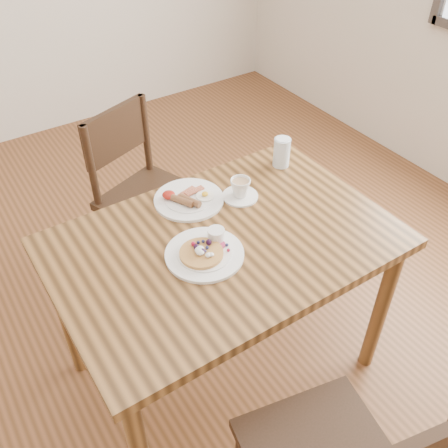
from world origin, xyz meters
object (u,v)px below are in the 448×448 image
object	(u,v)px
chair_far	(143,190)
pancake_plate	(205,251)
dining_table	(224,259)
teacup_saucer	(240,190)
water_glass	(282,152)
breakfast_plate	(188,199)

from	to	relation	value
chair_far	pancake_plate	size ratio (longest dim) A/B	3.26
dining_table	teacup_saucer	world-z (taller)	teacup_saucer
teacup_saucer	dining_table	bearing A→B (deg)	-137.79
chair_far	dining_table	bearing A→B (deg)	67.48
pancake_plate	water_glass	bearing A→B (deg)	27.50
breakfast_plate	water_glass	bearing A→B (deg)	0.11
teacup_saucer	water_glass	xyz separation A→B (m)	(0.27, 0.09, 0.03)
chair_far	water_glass	bearing A→B (deg)	110.88
dining_table	chair_far	bearing A→B (deg)	87.88
pancake_plate	breakfast_plate	size ratio (longest dim) A/B	1.00
dining_table	chair_far	distance (m)	0.77
water_glass	pancake_plate	bearing A→B (deg)	-152.50
chair_far	pancake_plate	world-z (taller)	chair_far
chair_far	pancake_plate	distance (m)	0.84
dining_table	breakfast_plate	xyz separation A→B (m)	(0.01, 0.26, 0.11)
pancake_plate	dining_table	bearing A→B (deg)	17.13
dining_table	teacup_saucer	distance (m)	0.29
dining_table	chair_far	xyz separation A→B (m)	(0.03, 0.75, -0.16)
pancake_plate	chair_far	bearing A→B (deg)	80.95
dining_table	pancake_plate	size ratio (longest dim) A/B	4.44
pancake_plate	water_glass	distance (m)	0.63
chair_far	water_glass	distance (m)	0.73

